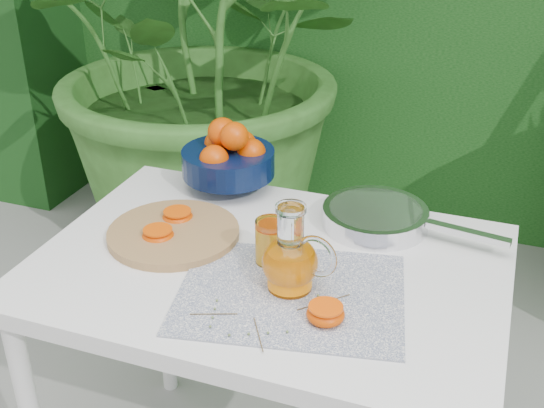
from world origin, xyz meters
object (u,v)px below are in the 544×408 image
(cutting_board, at_px, (174,233))
(juice_pitcher, at_px, (291,260))
(white_table, at_px, (269,293))
(fruit_bowl, at_px, (229,157))
(saute_pan, at_px, (377,216))

(cutting_board, bearing_deg, juice_pitcher, -18.42)
(white_table, distance_m, cutting_board, 0.26)
(fruit_bowl, height_order, juice_pitcher, same)
(saute_pan, bearing_deg, juice_pitcher, -108.50)
(cutting_board, height_order, juice_pitcher, juice_pitcher)
(fruit_bowl, bearing_deg, saute_pan, -10.30)
(white_table, bearing_deg, fruit_bowl, 125.81)
(saute_pan, bearing_deg, cutting_board, -153.60)
(juice_pitcher, bearing_deg, white_table, 133.35)
(white_table, xyz_separation_m, juice_pitcher, (0.08, -0.08, 0.15))
(white_table, distance_m, saute_pan, 0.32)
(saute_pan, bearing_deg, white_table, -127.95)
(white_table, bearing_deg, cutting_board, 174.26)
(saute_pan, bearing_deg, fruit_bowl, 169.70)
(white_table, xyz_separation_m, saute_pan, (0.18, 0.23, 0.11))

